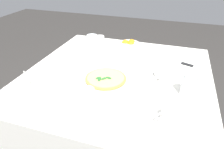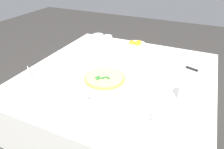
% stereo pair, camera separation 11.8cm
% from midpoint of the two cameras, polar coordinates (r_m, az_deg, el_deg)
% --- Properties ---
extents(dining_table, '(1.10, 1.10, 0.74)m').
position_cam_midpoint_polar(dining_table, '(1.30, 4.41, -4.84)').
color(dining_table, white).
rests_on(dining_table, ground_plane).
extents(pizza_plate, '(0.36, 0.36, 0.02)m').
position_cam_midpoint_polar(pizza_plate, '(1.14, 0.89, -1.63)').
color(pizza_plate, white).
rests_on(pizza_plate, dining_table).
extents(pizza, '(0.23, 0.23, 0.02)m').
position_cam_midpoint_polar(pizza, '(1.14, 0.88, -1.04)').
color(pizza, '#C68E47').
rests_on(pizza, pizza_plate).
extents(coffee_cup_far_left, '(0.13, 0.13, 0.07)m').
position_cam_midpoint_polar(coffee_cup_far_left, '(0.90, 17.31, -12.21)').
color(coffee_cup_far_left, white).
rests_on(coffee_cup_far_left, dining_table).
extents(coffee_cup_near_left, '(0.13, 0.13, 0.06)m').
position_cam_midpoint_polar(coffee_cup_near_left, '(1.38, -7.51, 4.82)').
color(coffee_cup_near_left, white).
rests_on(coffee_cup_near_left, dining_table).
extents(coffee_cup_right_edge, '(0.13, 0.13, 0.06)m').
position_cam_midpoint_polar(coffee_cup_right_edge, '(1.67, 0.72, 9.76)').
color(coffee_cup_right_edge, white).
rests_on(coffee_cup_right_edge, dining_table).
extents(coffee_cup_back_corner, '(0.13, 0.13, 0.06)m').
position_cam_midpoint_polar(coffee_cup_back_corner, '(1.19, 16.69, -0.70)').
color(coffee_cup_back_corner, white).
rests_on(coffee_cup_back_corner, dining_table).
extents(water_glass_left_edge, '(0.07, 0.07, 0.11)m').
position_cam_midpoint_polar(water_glass_left_edge, '(0.95, -5.24, -6.83)').
color(water_glass_left_edge, white).
rests_on(water_glass_left_edge, dining_table).
extents(water_glass_center_back, '(0.07, 0.07, 0.13)m').
position_cam_midpoint_polar(water_glass_center_back, '(1.06, 23.36, -4.52)').
color(water_glass_center_back, white).
rests_on(water_glass_center_back, dining_table).
extents(water_glass_near_right, '(0.07, 0.07, 0.13)m').
position_cam_midpoint_polar(water_glass_near_right, '(1.51, -1.60, 8.59)').
color(water_glass_near_right, white).
rests_on(water_glass_near_right, dining_table).
extents(napkin_folded, '(0.25, 0.19, 0.02)m').
position_cam_midpoint_polar(napkin_folded, '(1.36, 22.05, 1.53)').
color(napkin_folded, white).
rests_on(napkin_folded, dining_table).
extents(dinner_knife, '(0.19, 0.08, 0.01)m').
position_cam_midpoint_polar(dinner_knife, '(1.36, 22.06, 2.09)').
color(dinner_knife, silver).
rests_on(dinner_knife, napkin_folded).
extents(citrus_bowl, '(0.15, 0.15, 0.07)m').
position_cam_midpoint_polar(citrus_bowl, '(1.57, 8.93, 7.97)').
color(citrus_bowl, white).
rests_on(citrus_bowl, dining_table).
extents(menu_card, '(0.07, 0.06, 0.06)m').
position_cam_midpoint_polar(menu_card, '(1.24, -19.72, 0.09)').
color(menu_card, white).
rests_on(menu_card, dining_table).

